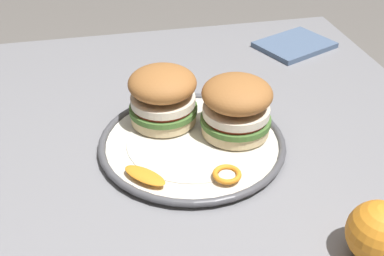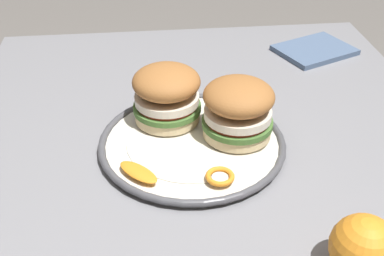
# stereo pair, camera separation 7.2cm
# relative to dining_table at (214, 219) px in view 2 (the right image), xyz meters

# --- Properties ---
(dining_table) EXTENTS (1.16, 0.89, 0.73)m
(dining_table) POSITION_rel_dining_table_xyz_m (0.00, 0.00, 0.00)
(dining_table) COLOR gray
(dining_table) RESTS_ON ground
(dinner_plate) EXTENTS (0.32, 0.32, 0.02)m
(dinner_plate) POSITION_rel_dining_table_xyz_m (0.07, 0.03, 0.11)
(dinner_plate) COLOR silver
(dinner_plate) RESTS_ON dining_table
(sandwich_half_left) EXTENTS (0.16, 0.16, 0.10)m
(sandwich_half_left) POSITION_rel_dining_table_xyz_m (0.14, 0.07, 0.17)
(sandwich_half_left) COLOR beige
(sandwich_half_left) RESTS_ON dinner_plate
(sandwich_half_right) EXTENTS (0.17, 0.17, 0.10)m
(sandwich_half_right) POSITION_rel_dining_table_xyz_m (0.08, -0.05, 0.17)
(sandwich_half_right) COLOR beige
(sandwich_half_right) RESTS_ON dinner_plate
(orange_peel_curled) EXTENTS (0.05, 0.05, 0.01)m
(orange_peel_curled) POSITION_rel_dining_table_xyz_m (-0.04, 0.00, 0.13)
(orange_peel_curled) COLOR orange
(orange_peel_curled) RESTS_ON dinner_plate
(orange_peel_strip_long) EXTENTS (0.08, 0.07, 0.01)m
(orange_peel_strip_long) POSITION_rel_dining_table_xyz_m (-0.02, 0.12, 0.13)
(orange_peel_strip_long) COLOR orange
(orange_peel_strip_long) RESTS_ON dinner_plate
(whole_orange) EXTENTS (0.08, 0.08, 0.08)m
(whole_orange) POSITION_rel_dining_table_xyz_m (-0.21, -0.15, 0.15)
(whole_orange) COLOR orange
(whole_orange) RESTS_ON dining_table
(folded_napkin) EXTENTS (0.18, 0.20, 0.01)m
(folded_napkin) POSITION_rel_dining_table_xyz_m (0.41, -0.29, 0.11)
(folded_napkin) COLOR slate
(folded_napkin) RESTS_ON dining_table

